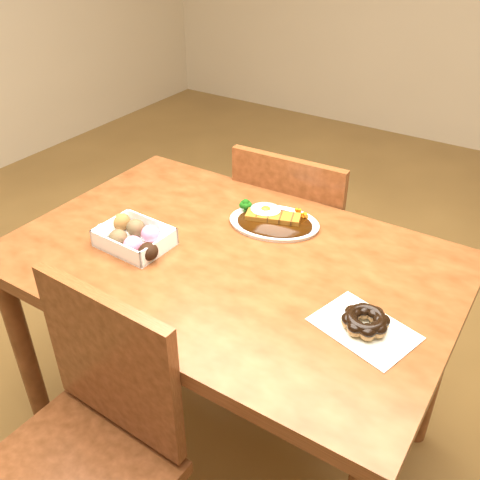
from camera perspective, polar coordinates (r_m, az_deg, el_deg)
The scene contains 7 objects.
ground at distance 1.97m, azimuth -0.92°, elevation -19.91°, with size 6.00×6.00×0.00m, color brown.
table at distance 1.51m, azimuth -1.13°, elevation -4.83°, with size 1.20×0.80×0.75m.
chair_far at distance 2.01m, azimuth 6.20°, elevation -0.30°, with size 0.44×0.44×0.87m.
chair_near at distance 1.39m, azimuth -16.46°, elevation -21.09°, with size 0.43×0.43×0.87m.
katsu_curry_plate at distance 1.58m, azimuth 3.53°, elevation 2.13°, with size 0.30×0.25×0.05m.
donut_box at distance 1.51m, azimuth -11.37°, elevation 0.37°, with size 0.22×0.15×0.05m.
pon_de_ring at distance 1.24m, azimuth 13.22°, elevation -8.49°, with size 0.25×0.21×0.04m.
Camera 1 is at (0.67, -0.98, 1.58)m, focal length 40.00 mm.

